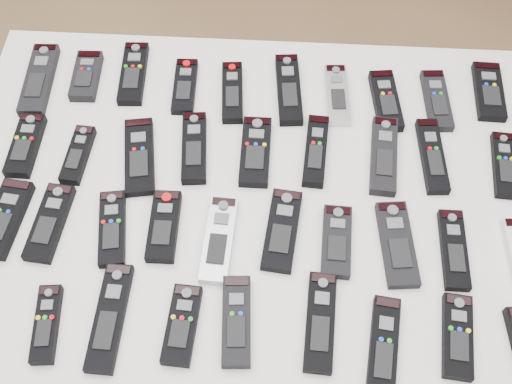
# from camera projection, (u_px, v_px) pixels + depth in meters

# --- Properties ---
(ground) EXTENTS (4.00, 4.00, 0.00)m
(ground) POSITION_uv_depth(u_px,v_px,m) (248.00, 330.00, 1.97)
(ground) COLOR #906E49
(ground) RESTS_ON ground
(table) EXTENTS (1.25, 0.88, 0.78)m
(table) POSITION_uv_depth(u_px,v_px,m) (256.00, 211.00, 1.36)
(table) COLOR white
(table) RESTS_ON ground
(remote_0) EXTENTS (0.06, 0.20, 0.02)m
(remote_0) POSITION_uv_depth(u_px,v_px,m) (39.00, 80.00, 1.46)
(remote_0) COLOR black
(remote_0) RESTS_ON table
(remote_1) EXTENTS (0.06, 0.14, 0.02)m
(remote_1) POSITION_uv_depth(u_px,v_px,m) (86.00, 76.00, 1.46)
(remote_1) COLOR black
(remote_1) RESTS_ON table
(remote_2) EXTENTS (0.06, 0.18, 0.02)m
(remote_2) POSITION_uv_depth(u_px,v_px,m) (133.00, 73.00, 1.47)
(remote_2) COLOR black
(remote_2) RESTS_ON table
(remote_3) EXTENTS (0.05, 0.15, 0.02)m
(remote_3) POSITION_uv_depth(u_px,v_px,m) (185.00, 86.00, 1.45)
(remote_3) COLOR black
(remote_3) RESTS_ON table
(remote_4) EXTENTS (0.06, 0.17, 0.02)m
(remote_4) POSITION_uv_depth(u_px,v_px,m) (232.00, 92.00, 1.44)
(remote_4) COLOR black
(remote_4) RESTS_ON table
(remote_5) EXTENTS (0.07, 0.20, 0.02)m
(remote_5) POSITION_uv_depth(u_px,v_px,m) (289.00, 89.00, 1.44)
(remote_5) COLOR black
(remote_5) RESTS_ON table
(remote_6) EXTENTS (0.06, 0.16, 0.02)m
(remote_6) POSITION_uv_depth(u_px,v_px,m) (337.00, 95.00, 1.43)
(remote_6) COLOR #B7B7BC
(remote_6) RESTS_ON table
(remote_7) EXTENTS (0.07, 0.17, 0.02)m
(remote_7) POSITION_uv_depth(u_px,v_px,m) (386.00, 101.00, 1.43)
(remote_7) COLOR black
(remote_7) RESTS_ON table
(remote_8) EXTENTS (0.06, 0.17, 0.02)m
(remote_8) POSITION_uv_depth(u_px,v_px,m) (437.00, 100.00, 1.43)
(remote_8) COLOR black
(remote_8) RESTS_ON table
(remote_9) EXTENTS (0.06, 0.16, 0.02)m
(remote_9) POSITION_uv_depth(u_px,v_px,m) (489.00, 91.00, 1.44)
(remote_9) COLOR black
(remote_9) RESTS_ON table
(remote_10) EXTENTS (0.05, 0.16, 0.02)m
(remote_10) POSITION_uv_depth(u_px,v_px,m) (26.00, 145.00, 1.36)
(remote_10) COLOR black
(remote_10) RESTS_ON table
(remote_11) EXTENTS (0.05, 0.14, 0.02)m
(remote_11) POSITION_uv_depth(u_px,v_px,m) (78.00, 155.00, 1.35)
(remote_11) COLOR black
(remote_11) RESTS_ON table
(remote_12) EXTENTS (0.09, 0.20, 0.02)m
(remote_12) POSITION_uv_depth(u_px,v_px,m) (140.00, 156.00, 1.35)
(remote_12) COLOR black
(remote_12) RESTS_ON table
(remote_13) EXTENTS (0.07, 0.18, 0.02)m
(remote_13) POSITION_uv_depth(u_px,v_px,m) (194.00, 148.00, 1.36)
(remote_13) COLOR black
(remote_13) RESTS_ON table
(remote_14) EXTENTS (0.06, 0.17, 0.02)m
(remote_14) POSITION_uv_depth(u_px,v_px,m) (255.00, 152.00, 1.35)
(remote_14) COLOR black
(remote_14) RESTS_ON table
(remote_15) EXTENTS (0.06, 0.18, 0.02)m
(remote_15) POSITION_uv_depth(u_px,v_px,m) (316.00, 151.00, 1.35)
(remote_15) COLOR black
(remote_15) RESTS_ON table
(remote_16) EXTENTS (0.07, 0.19, 0.02)m
(remote_16) POSITION_uv_depth(u_px,v_px,m) (384.00, 156.00, 1.35)
(remote_16) COLOR black
(remote_16) RESTS_ON table
(remote_17) EXTENTS (0.06, 0.19, 0.02)m
(remote_17) POSITION_uv_depth(u_px,v_px,m) (432.00, 156.00, 1.35)
(remote_17) COLOR black
(remote_17) RESTS_ON table
(remote_18) EXTENTS (0.05, 0.16, 0.02)m
(remote_18) POSITION_uv_depth(u_px,v_px,m) (504.00, 165.00, 1.34)
(remote_18) COLOR black
(remote_18) RESTS_ON table
(remote_19) EXTENTS (0.08, 0.18, 0.02)m
(remote_19) POSITION_uv_depth(u_px,v_px,m) (5.00, 219.00, 1.27)
(remote_19) COLOR black
(remote_19) RESTS_ON table
(remote_20) EXTENTS (0.07, 0.17, 0.02)m
(remote_20) POSITION_uv_depth(u_px,v_px,m) (50.00, 223.00, 1.26)
(remote_20) COLOR black
(remote_20) RESTS_ON table
(remote_21) EXTENTS (0.07, 0.17, 0.02)m
(remote_21) POSITION_uv_depth(u_px,v_px,m) (112.00, 228.00, 1.26)
(remote_21) COLOR black
(remote_21) RESTS_ON table
(remote_22) EXTENTS (0.06, 0.15, 0.02)m
(remote_22) POSITION_uv_depth(u_px,v_px,m) (164.00, 226.00, 1.26)
(remote_22) COLOR black
(remote_22) RESTS_ON table
(remote_23) EXTENTS (0.06, 0.19, 0.02)m
(remote_23) POSITION_uv_depth(u_px,v_px,m) (219.00, 239.00, 1.25)
(remote_23) COLOR #B7B7BC
(remote_23) RESTS_ON table
(remote_24) EXTENTS (0.08, 0.18, 0.02)m
(remote_24) POSITION_uv_depth(u_px,v_px,m) (282.00, 230.00, 1.26)
(remote_24) COLOR black
(remote_24) RESTS_ON table
(remote_25) EXTENTS (0.06, 0.15, 0.02)m
(remote_25) POSITION_uv_depth(u_px,v_px,m) (337.00, 241.00, 1.24)
(remote_25) COLOR black
(remote_25) RESTS_ON table
(remote_26) EXTENTS (0.08, 0.19, 0.02)m
(remote_26) POSITION_uv_depth(u_px,v_px,m) (397.00, 244.00, 1.24)
(remote_26) COLOR black
(remote_26) RESTS_ON table
(remote_27) EXTENTS (0.05, 0.17, 0.02)m
(remote_27) POSITION_uv_depth(u_px,v_px,m) (454.00, 250.00, 1.23)
(remote_27) COLOR black
(remote_27) RESTS_ON table
(remote_30) EXTENTS (0.05, 0.15, 0.02)m
(remote_30) POSITION_uv_depth(u_px,v_px,m) (47.00, 324.00, 1.15)
(remote_30) COLOR black
(remote_30) RESTS_ON table
(remote_31) EXTENTS (0.06, 0.21, 0.02)m
(remote_31) POSITION_uv_depth(u_px,v_px,m) (110.00, 317.00, 1.16)
(remote_31) COLOR black
(remote_31) RESTS_ON table
(remote_32) EXTENTS (0.06, 0.15, 0.02)m
(remote_32) POSITION_uv_depth(u_px,v_px,m) (182.00, 325.00, 1.15)
(remote_32) COLOR black
(remote_32) RESTS_ON table
(remote_33) EXTENTS (0.06, 0.17, 0.02)m
(remote_33) POSITION_uv_depth(u_px,v_px,m) (236.00, 321.00, 1.16)
(remote_33) COLOR black
(remote_33) RESTS_ON table
(remote_34) EXTENTS (0.06, 0.19, 0.02)m
(remote_34) POSITION_uv_depth(u_px,v_px,m) (320.00, 322.00, 1.16)
(remote_34) COLOR black
(remote_34) RESTS_ON table
(remote_35) EXTENTS (0.07, 0.19, 0.02)m
(remote_35) POSITION_uv_depth(u_px,v_px,m) (383.00, 348.00, 1.13)
(remote_35) COLOR black
(remote_35) RESTS_ON table
(remote_36) EXTENTS (0.07, 0.16, 0.02)m
(remote_36) POSITION_uv_depth(u_px,v_px,m) (457.00, 336.00, 1.14)
(remote_36) COLOR black
(remote_36) RESTS_ON table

